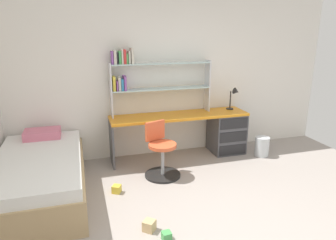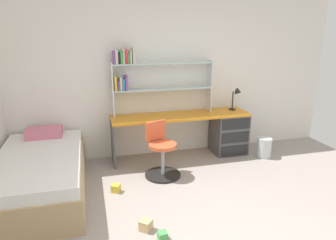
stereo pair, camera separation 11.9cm
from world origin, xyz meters
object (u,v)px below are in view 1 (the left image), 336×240
(bookshelf_hutch, at_px, (145,75))
(swivel_chair, at_px, (161,155))
(toy_block_yellow_1, at_px, (117,189))
(toy_block_green_5, at_px, (167,236))
(desk, at_px, (214,130))
(bed_platform, at_px, (40,177))
(desk_lamp, at_px, (235,95))
(waste_bin, at_px, (262,146))
(toy_block_natural_0, at_px, (149,226))

(bookshelf_hutch, relative_size, swivel_chair, 2.05)
(toy_block_yellow_1, bearing_deg, toy_block_green_5, -71.59)
(toy_block_yellow_1, bearing_deg, desk, 27.14)
(bookshelf_hutch, xyz_separation_m, swivel_chair, (0.05, -0.73, -1.06))
(toy_block_yellow_1, xyz_separation_m, toy_block_green_5, (0.36, -1.09, -0.01))
(desk, bearing_deg, toy_block_yellow_1, -152.86)
(desk, height_order, toy_block_green_5, desk)
(desk, height_order, bed_platform, desk)
(desk_lamp, height_order, swivel_chair, desk_lamp)
(waste_bin, distance_m, toy_block_yellow_1, 2.58)
(desk, distance_m, toy_block_green_5, 2.49)
(bed_platform, xyz_separation_m, toy_block_natural_0, (1.16, -1.08, -0.21))
(bed_platform, xyz_separation_m, toy_block_green_5, (1.29, -1.28, -0.23))
(desk_lamp, distance_m, swivel_chair, 1.74)
(swivel_chair, xyz_separation_m, toy_block_green_5, (-0.33, -1.42, -0.27))
(desk, distance_m, desk_lamp, 0.69)
(desk, xyz_separation_m, desk_lamp, (0.39, 0.05, 0.57))
(swivel_chair, height_order, waste_bin, swivel_chair)
(desk_lamp, distance_m, toy_block_yellow_1, 2.55)
(waste_bin, bearing_deg, desk_lamp, 129.80)
(bookshelf_hutch, bearing_deg, swivel_chair, -85.78)
(desk_lamp, relative_size, toy_block_natural_0, 3.29)
(desk_lamp, xyz_separation_m, waste_bin, (0.34, -0.41, -0.82))
(swivel_chair, height_order, toy_block_green_5, swivel_chair)
(toy_block_green_5, bearing_deg, swivel_chair, 76.86)
(bed_platform, bearing_deg, toy_block_green_5, -44.77)
(bed_platform, bearing_deg, toy_block_yellow_1, -11.52)
(desk, height_order, toy_block_yellow_1, desk)
(desk, xyz_separation_m, bookshelf_hutch, (-1.14, 0.15, 0.96))
(toy_block_natural_0, distance_m, toy_block_yellow_1, 0.92)
(toy_block_natural_0, bearing_deg, desk_lamp, 43.76)
(swivel_chair, height_order, toy_block_natural_0, swivel_chair)
(waste_bin, height_order, toy_block_green_5, waste_bin)
(toy_block_natural_0, relative_size, toy_block_yellow_1, 1.14)
(desk, relative_size, waste_bin, 6.89)
(bed_platform, bearing_deg, desk, 14.96)
(bookshelf_hutch, xyz_separation_m, toy_block_green_5, (-0.28, -2.15, -1.33))
(bed_platform, relative_size, waste_bin, 6.13)
(swivel_chair, bearing_deg, desk, 28.37)
(bookshelf_hutch, bearing_deg, toy_block_yellow_1, -121.18)
(desk_lamp, bearing_deg, toy_block_natural_0, -136.24)
(bookshelf_hutch, bearing_deg, toy_block_natural_0, -101.88)
(toy_block_green_5, bearing_deg, waste_bin, 37.46)
(waste_bin, height_order, toy_block_natural_0, waste_bin)
(swivel_chair, bearing_deg, bed_platform, -175.16)
(toy_block_natural_0, bearing_deg, desk, 49.33)
(waste_bin, bearing_deg, bed_platform, -173.95)
(desk, distance_m, toy_block_yellow_1, 2.04)
(swivel_chair, bearing_deg, toy_block_yellow_1, -154.82)
(desk, xyz_separation_m, waste_bin, (0.73, -0.36, -0.25))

